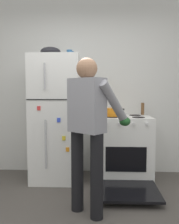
{
  "coord_description": "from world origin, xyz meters",
  "views": [
    {
      "loc": [
        0.23,
        -1.76,
        1.26
      ],
      "look_at": [
        0.1,
        1.32,
        1.0
      ],
      "focal_mm": 37.5,
      "sensor_mm": 36.0,
      "label": 1
    }
  ],
  "objects": [
    {
      "name": "red_pot",
      "position": [
        0.42,
        1.52,
        0.98
      ],
      "size": [
        0.32,
        0.22,
        0.12
      ],
      "color": "orange",
      "rests_on": "stove_range"
    },
    {
      "name": "person_cook",
      "position": [
        0.13,
        0.6,
        0.96
      ],
      "size": [
        0.67,
        0.71,
        1.6
      ],
      "color": "black",
      "rests_on": "ground"
    },
    {
      "name": "kitchen_wall_back",
      "position": [
        0.0,
        1.95,
        1.35
      ],
      "size": [
        6.0,
        0.1,
        2.7
      ],
      "primitive_type": "cube",
      "color": "silver",
      "rests_on": "ground"
    },
    {
      "name": "mixing_bowl",
      "position": [
        -0.46,
        1.57,
        1.83
      ],
      "size": [
        0.28,
        0.28,
        0.13
      ],
      "primitive_type": "ellipsoid",
      "color": "black",
      "rests_on": "refrigerator"
    },
    {
      "name": "stove_range",
      "position": [
        0.58,
        1.55,
        0.45
      ],
      "size": [
        0.76,
        1.23,
        0.92
      ],
      "color": "white",
      "rests_on": "ground"
    },
    {
      "name": "pepper_mill",
      "position": [
        0.88,
        1.77,
        1.01
      ],
      "size": [
        0.05,
        0.05,
        0.18
      ],
      "primitive_type": "cylinder",
      "color": "brown",
      "rests_on": "stove_range"
    },
    {
      "name": "refrigerator",
      "position": [
        -0.38,
        1.57,
        0.88
      ],
      "size": [
        0.68,
        0.72,
        1.77
      ],
      "color": "white",
      "rests_on": "ground"
    },
    {
      "name": "coffee_mug",
      "position": [
        -0.2,
        1.62,
        1.82
      ],
      "size": [
        0.11,
        0.08,
        0.1
      ],
      "color": "#2D6093",
      "rests_on": "refrigerator"
    }
  ]
}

